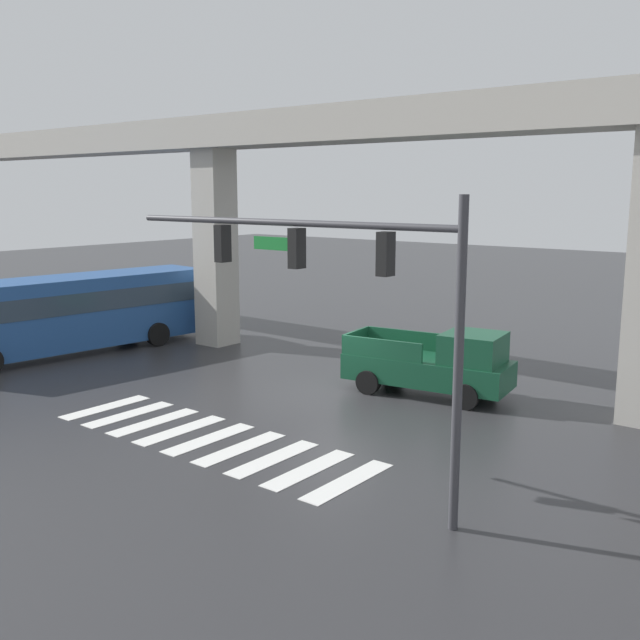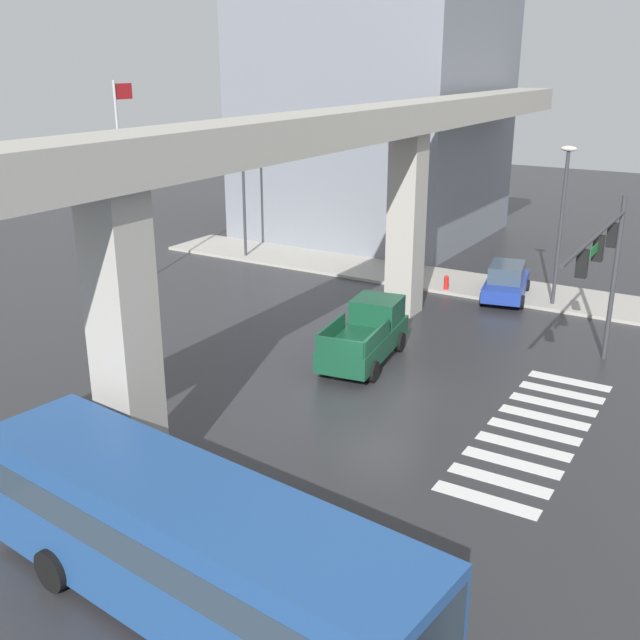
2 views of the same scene
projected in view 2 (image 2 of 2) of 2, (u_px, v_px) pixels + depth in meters
The scene contains 13 objects.
ground_plane at pixel (379, 394), 25.48m from camera, with size 120.00×120.00×0.00m, color #2D2D30.
crosswalk_stripes at pixel (534, 431), 22.91m from camera, with size 9.35×2.80×0.01m.
elevated_overpass at pixel (302, 158), 24.43m from camera, with size 53.23×2.03×9.09m.
sidewalk_east at pixel (468, 284), 37.61m from camera, with size 4.00×36.00×0.15m, color #ADA89E.
pickup_truck at pixel (367, 335), 28.12m from camera, with size 5.32×2.61×2.08m.
city_bus at pixel (191, 544), 14.77m from camera, with size 3.73×11.01×2.99m.
sedan_blue at pixel (506, 281), 35.31m from camera, with size 4.56×2.57×1.72m.
traffic_signal_mast at pixel (604, 257), 24.85m from camera, with size 8.69×0.32×6.20m.
street_lamp_near_corner at pixel (563, 208), 32.98m from camera, with size 0.44×0.70×7.24m.
street_lamp_mid_block at pixel (397, 192), 36.88m from camera, with size 0.44×0.70×7.24m.
street_lamp_far_north at pixel (243, 178), 41.44m from camera, with size 0.44×0.70×7.24m.
fire_hydrant at pixel (446, 284), 36.46m from camera, with size 0.24×0.24×0.85m.
flagpole at pixel (123, 172), 35.25m from camera, with size 1.16×0.12×9.84m.
Camera 2 is at (-20.96, -10.24, 10.74)m, focal length 42.20 mm.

